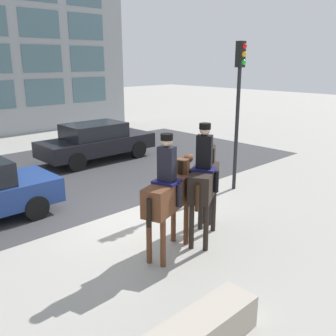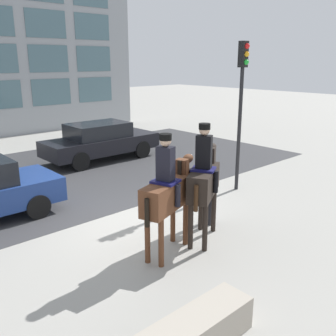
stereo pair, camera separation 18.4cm
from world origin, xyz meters
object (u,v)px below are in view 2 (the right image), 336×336
street_car_far_lane (100,141)px  traffic_light (241,94)px  pedestrian_bystander (208,185)px  mounted_horse_lead (168,191)px  mounted_horse_companion (204,179)px

street_car_far_lane → traffic_light: size_ratio=1.05×
street_car_far_lane → pedestrian_bystander: bearing=-101.6°
mounted_horse_lead → traffic_light: bearing=0.8°
mounted_horse_lead → mounted_horse_companion: (0.98, -0.06, 0.06)m
mounted_horse_companion → pedestrian_bystander: mounted_horse_companion is taller
mounted_horse_companion → pedestrian_bystander: bearing=4.8°
street_car_far_lane → traffic_light: traffic_light is taller
mounted_horse_companion → street_car_far_lane: mounted_horse_companion is taller
mounted_horse_lead → mounted_horse_companion: 0.99m
mounted_horse_companion → street_car_far_lane: 7.79m
mounted_horse_lead → pedestrian_bystander: bearing=-5.3°
pedestrian_bystander → mounted_horse_lead: bearing=-0.4°
pedestrian_bystander → traffic_light: 3.45m
mounted_horse_companion → traffic_light: bearing=-4.8°
mounted_horse_lead → mounted_horse_companion: bearing=-22.6°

